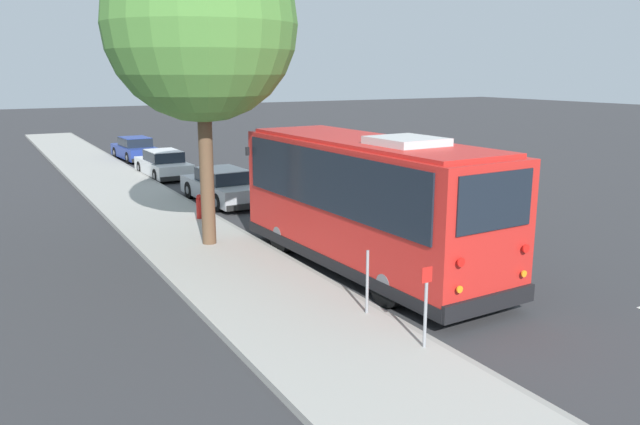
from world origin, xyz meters
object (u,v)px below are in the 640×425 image
parked_sedan_white (163,164)px  sign_post_near (426,306)px  parked_sedan_silver (222,187)px  fire_hydrant (200,206)px  shuttle_bus (366,197)px  parked_sedan_blue (135,149)px  sign_post_far (367,282)px  street_tree (198,11)px

parked_sedan_white → sign_post_near: size_ratio=3.05×
parked_sedan_silver → sign_post_near: bearing=170.9°
parked_sedan_silver → fire_hydrant: (-2.71, 1.82, -0.07)m
shuttle_bus → parked_sedan_blue: 23.25m
parked_sedan_white → parked_sedan_blue: (6.54, -0.19, 0.01)m
parked_sedan_white → parked_sedan_blue: parked_sedan_blue is taller
parked_sedan_silver → sign_post_far: bearing=170.0°
street_tree → fire_hydrant: size_ratio=11.52×
parked_sedan_silver → parked_sedan_white: size_ratio=1.04×
sign_post_near → fire_hydrant: (11.54, 0.24, -0.36)m
shuttle_bus → parked_sedan_blue: (23.21, 0.33, -1.27)m
parked_sedan_silver → sign_post_far: 12.50m
shuttle_bus → sign_post_far: shuttle_bus is taller
street_tree → fire_hydrant: 6.68m
parked_sedan_silver → fire_hydrant: bearing=143.4°
parked_sedan_silver → fire_hydrant: 3.26m
shuttle_bus → sign_post_far: bearing=144.9°
street_tree → sign_post_near: size_ratio=6.28×
parked_sedan_silver → parked_sedan_white: parked_sedan_silver is taller
parked_sedan_white → street_tree: size_ratio=0.49×
parked_sedan_blue → sign_post_near: size_ratio=2.92×
parked_sedan_blue → sign_post_far: bearing=173.6°
shuttle_bus → parked_sedan_white: 16.73m
sign_post_far → fire_hydrant: size_ratio=1.62×
parked_sedan_blue → sign_post_far: (-25.99, 1.46, 0.20)m
shuttle_bus → sign_post_far: size_ratio=6.56×
sign_post_far → fire_hydrant: 9.70m
parked_sedan_silver → street_tree: street_tree is taller
shuttle_bus → fire_hydrant: bearing=14.1°
parked_sedan_blue → parked_sedan_silver: bearing=177.4°
sign_post_near → fire_hydrant: bearing=1.2°
sign_post_far → fire_hydrant: (9.69, 0.24, -0.25)m
parked_sedan_white → street_tree: 14.21m
fire_hydrant → street_tree: bearing=165.5°
parked_sedan_white → sign_post_far: 19.50m
parked_sedan_blue → street_tree: size_ratio=0.47×
parked_sedan_white → street_tree: (-12.73, 2.27, 5.89)m
parked_sedan_silver → parked_sedan_blue: parked_sedan_silver is taller
parked_sedan_white → shuttle_bus: bearing=-179.2°
street_tree → sign_post_far: 8.86m
sign_post_far → parked_sedan_blue: bearing=-3.2°
sign_post_near → sign_post_far: size_ratio=1.13×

